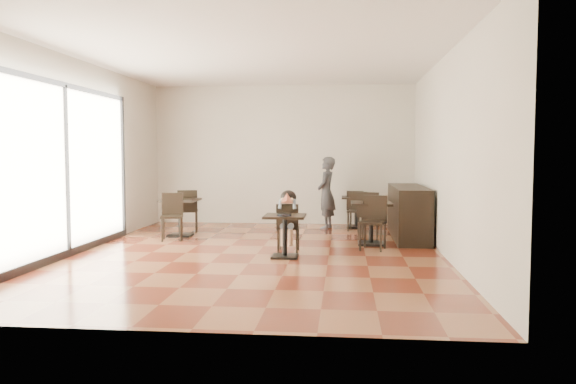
# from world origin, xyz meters

# --- Properties ---
(floor) EXTENTS (6.00, 8.00, 0.01)m
(floor) POSITION_xyz_m (0.00, 0.00, 0.00)
(floor) COLOR brown
(floor) RESTS_ON ground
(ceiling) EXTENTS (6.00, 8.00, 0.01)m
(ceiling) POSITION_xyz_m (0.00, 0.00, 3.20)
(ceiling) COLOR white
(ceiling) RESTS_ON floor
(wall_back) EXTENTS (6.00, 0.01, 3.20)m
(wall_back) POSITION_xyz_m (0.00, 4.00, 1.60)
(wall_back) COLOR beige
(wall_back) RESTS_ON floor
(wall_front) EXTENTS (6.00, 0.01, 3.20)m
(wall_front) POSITION_xyz_m (0.00, -4.00, 1.60)
(wall_front) COLOR beige
(wall_front) RESTS_ON floor
(wall_left) EXTENTS (0.01, 8.00, 3.20)m
(wall_left) POSITION_xyz_m (-3.00, 0.00, 1.60)
(wall_left) COLOR beige
(wall_left) RESTS_ON floor
(wall_right) EXTENTS (0.01, 8.00, 3.20)m
(wall_right) POSITION_xyz_m (3.00, 0.00, 1.60)
(wall_right) COLOR beige
(wall_right) RESTS_ON floor
(storefront_window) EXTENTS (0.04, 4.50, 2.60)m
(storefront_window) POSITION_xyz_m (-2.97, -0.50, 1.40)
(storefront_window) COLOR white
(storefront_window) RESTS_ON floor
(child_table) EXTENTS (0.64, 0.64, 0.67)m
(child_table) POSITION_xyz_m (0.49, -0.24, 0.34)
(child_table) COLOR black
(child_table) RESTS_ON floor
(child_chair) EXTENTS (0.36, 0.36, 0.81)m
(child_chair) POSITION_xyz_m (0.49, 0.31, 0.40)
(child_chair) COLOR black
(child_chair) RESTS_ON floor
(child) EXTENTS (0.36, 0.51, 1.02)m
(child) POSITION_xyz_m (0.49, 0.31, 0.51)
(child) COLOR slate
(child) RESTS_ON child_chair
(plate) EXTENTS (0.23, 0.23, 0.01)m
(plate) POSITION_xyz_m (0.49, -0.34, 0.68)
(plate) COLOR black
(plate) RESTS_ON child_table
(pizza_slice) EXTENTS (0.24, 0.18, 0.05)m
(pizza_slice) POSITION_xyz_m (0.49, 0.12, 0.88)
(pizza_slice) COLOR #DCAD76
(pizza_slice) RESTS_ON child
(adult_patron) EXTENTS (0.47, 0.63, 1.56)m
(adult_patron) POSITION_xyz_m (1.03, 3.18, 0.78)
(adult_patron) COLOR #38383D
(adult_patron) RESTS_ON floor
(cafe_table_mid) EXTENTS (0.88, 0.88, 0.76)m
(cafe_table_mid) POSITION_xyz_m (1.90, 1.16, 0.38)
(cafe_table_mid) COLOR black
(cafe_table_mid) RESTS_ON floor
(cafe_table_left) EXTENTS (0.83, 0.83, 0.74)m
(cafe_table_left) POSITION_xyz_m (-1.81, 1.82, 0.37)
(cafe_table_left) COLOR black
(cafe_table_left) RESTS_ON floor
(cafe_table_back) EXTENTS (0.75, 0.75, 0.68)m
(cafe_table_back) POSITION_xyz_m (1.68, 3.48, 0.34)
(cafe_table_back) COLOR black
(cafe_table_back) RESTS_ON floor
(chair_mid_a) EXTENTS (0.50, 0.50, 0.92)m
(chair_mid_a) POSITION_xyz_m (1.90, 1.71, 0.46)
(chair_mid_a) COLOR black
(chair_mid_a) RESTS_ON floor
(chair_mid_b) EXTENTS (0.50, 0.50, 0.92)m
(chair_mid_b) POSITION_xyz_m (1.90, 0.61, 0.46)
(chair_mid_b) COLOR black
(chair_mid_b) RESTS_ON floor
(chair_left_a) EXTENTS (0.48, 0.48, 0.89)m
(chair_left_a) POSITION_xyz_m (-1.81, 2.37, 0.44)
(chair_left_a) COLOR black
(chair_left_a) RESTS_ON floor
(chair_left_b) EXTENTS (0.48, 0.48, 0.89)m
(chair_left_b) POSITION_xyz_m (-1.81, 1.27, 0.44)
(chair_left_b) COLOR black
(chair_left_b) RESTS_ON floor
(chair_back_a) EXTENTS (0.43, 0.43, 0.82)m
(chair_back_a) POSITION_xyz_m (1.68, 3.50, 0.41)
(chair_back_a) COLOR black
(chair_back_a) RESTS_ON floor
(chair_back_b) EXTENTS (0.43, 0.43, 0.82)m
(chair_back_b) POSITION_xyz_m (1.68, 2.93, 0.41)
(chair_back_b) COLOR black
(chair_back_b) RESTS_ON floor
(service_counter) EXTENTS (0.60, 2.40, 1.00)m
(service_counter) POSITION_xyz_m (2.65, 2.00, 0.50)
(service_counter) COLOR black
(service_counter) RESTS_ON floor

